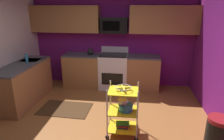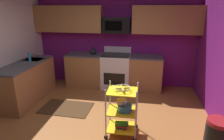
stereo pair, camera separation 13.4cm
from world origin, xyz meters
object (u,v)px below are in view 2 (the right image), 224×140
(fruit_bowl, at_px, (122,88))
(mixing_bowl_small, at_px, (122,101))
(kettle, at_px, (93,52))
(dish_soap_bottle, at_px, (30,57))
(microwave, at_px, (117,25))
(rolling_cart, at_px, (122,111))
(mixing_bowl_large, at_px, (125,107))
(book_stack, at_px, (122,125))
(oven_range, at_px, (116,71))

(fruit_bowl, bearing_deg, mixing_bowl_small, 119.12)
(kettle, xyz_separation_m, dish_soap_bottle, (-1.31, -0.96, 0.02))
(fruit_bowl, distance_m, dish_soap_bottle, 2.63)
(microwave, relative_size, dish_soap_bottle, 3.50)
(microwave, relative_size, fruit_bowl, 2.57)
(rolling_cart, distance_m, mixing_bowl_large, 0.08)
(rolling_cart, height_order, dish_soap_bottle, dish_soap_bottle)
(mixing_bowl_large, bearing_deg, microwave, 101.76)
(book_stack, xyz_separation_m, kettle, (-1.05, 2.11, 0.83))
(mixing_bowl_large, relative_size, dish_soap_bottle, 1.26)
(microwave, xyz_separation_m, mixing_bowl_large, (0.46, -2.22, -1.18))
(fruit_bowl, distance_m, kettle, 2.36)
(oven_range, relative_size, book_stack, 4.50)
(mixing_bowl_large, xyz_separation_m, mixing_bowl_small, (-0.06, 0.02, 0.10))
(book_stack, bearing_deg, rolling_cart, 90.00)
(oven_range, height_order, kettle, kettle)
(fruit_bowl, height_order, mixing_bowl_small, fruit_bowl)
(mixing_bowl_large, xyz_separation_m, book_stack, (-0.05, 0.00, -0.35))
(oven_range, relative_size, kettle, 4.17)
(oven_range, relative_size, mixing_bowl_large, 4.37)
(oven_range, relative_size, microwave, 1.57)
(mixing_bowl_large, xyz_separation_m, kettle, (-1.09, 2.11, 0.48))
(dish_soap_bottle, bearing_deg, fruit_bowl, -26.09)
(rolling_cart, bearing_deg, kettle, 116.43)
(kettle, bearing_deg, mixing_bowl_small, -63.60)
(book_stack, bearing_deg, oven_range, 101.11)
(kettle, bearing_deg, dish_soap_bottle, -143.82)
(mixing_bowl_small, xyz_separation_m, book_stack, (0.01, -0.02, -0.45))
(mixing_bowl_large, bearing_deg, book_stack, 180.00)
(oven_range, distance_m, book_stack, 2.18)
(mixing_bowl_large, bearing_deg, kettle, 117.43)
(kettle, bearing_deg, fruit_bowl, -63.57)
(oven_range, height_order, book_stack, oven_range)
(fruit_bowl, distance_m, mixing_bowl_large, 0.36)
(oven_range, distance_m, microwave, 1.23)
(rolling_cart, height_order, mixing_bowl_small, rolling_cart)
(microwave, bearing_deg, kettle, -170.27)
(microwave, bearing_deg, rolling_cart, -79.39)
(mixing_bowl_small, relative_size, kettle, 0.69)
(dish_soap_bottle, bearing_deg, microwave, 28.75)
(mixing_bowl_small, bearing_deg, mixing_bowl_large, -20.57)
(book_stack, height_order, kettle, kettle)
(microwave, bearing_deg, book_stack, -79.39)
(rolling_cart, relative_size, book_stack, 3.74)
(rolling_cart, xyz_separation_m, dish_soap_bottle, (-2.35, 1.15, 0.57))
(oven_range, relative_size, fruit_bowl, 4.04)
(rolling_cart, xyz_separation_m, fruit_bowl, (-0.00, 0.00, 0.42))
(dish_soap_bottle, bearing_deg, mixing_bowl_small, -25.77)
(fruit_bowl, bearing_deg, mixing_bowl_large, -0.00)
(fruit_bowl, bearing_deg, rolling_cart, -0.90)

